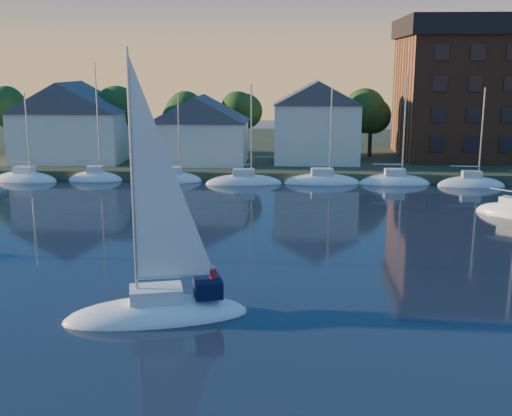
# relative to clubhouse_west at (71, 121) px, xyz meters

# --- Properties ---
(shoreline_land) EXTENTS (160.00, 50.00, 2.00)m
(shoreline_land) POSITION_rel_clubhouse_west_xyz_m (22.00, 17.00, -5.93)
(shoreline_land) COLOR #303C23
(shoreline_land) RESTS_ON ground
(wooden_dock) EXTENTS (120.00, 3.00, 1.00)m
(wooden_dock) POSITION_rel_clubhouse_west_xyz_m (22.00, -6.00, -5.93)
(wooden_dock) COLOR brown
(wooden_dock) RESTS_ON ground
(clubhouse_west) EXTENTS (13.65, 9.45, 9.64)m
(clubhouse_west) POSITION_rel_clubhouse_west_xyz_m (0.00, 0.00, 0.00)
(clubhouse_west) COLOR white
(clubhouse_west) RESTS_ON shoreline_land
(clubhouse_centre) EXTENTS (11.55, 8.40, 8.08)m
(clubhouse_centre) POSITION_rel_clubhouse_west_xyz_m (16.00, -1.00, -0.80)
(clubhouse_centre) COLOR white
(clubhouse_centre) RESTS_ON shoreline_land
(clubhouse_east) EXTENTS (10.50, 8.40, 9.80)m
(clubhouse_east) POSITION_rel_clubhouse_west_xyz_m (30.00, 1.00, 0.07)
(clubhouse_east) COLOR white
(clubhouse_east) RESTS_ON shoreline_land
(tree_line) EXTENTS (93.40, 5.40, 8.90)m
(tree_line) POSITION_rel_clubhouse_west_xyz_m (24.00, 5.00, 1.24)
(tree_line) COLOR #3C261B
(tree_line) RESTS_ON shoreline_land
(moored_fleet) EXTENTS (71.50, 2.40, 12.05)m
(moored_fleet) POSITION_rel_clubhouse_west_xyz_m (14.00, -9.00, -5.83)
(moored_fleet) COLOR white
(moored_fleet) RESTS_ON ground
(hero_sailboat) EXTENTS (9.87, 5.31, 14.60)m
(hero_sailboat) POSITION_rel_clubhouse_west_xyz_m (20.62, -46.84, -5.33)
(hero_sailboat) COLOR white
(hero_sailboat) RESTS_ON ground
(drifting_sailboat_right) EXTENTS (5.95, 5.74, 10.14)m
(drifting_sailboat_right) POSITION_rel_clubhouse_west_xyz_m (45.85, -22.79, -5.83)
(drifting_sailboat_right) COLOR white
(drifting_sailboat_right) RESTS_ON ground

